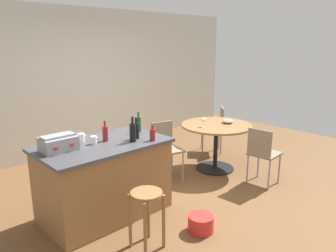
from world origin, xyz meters
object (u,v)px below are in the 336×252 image
(folding_chair_left, at_px, (215,125))
(toolbox, at_px, (58,143))
(bottle_4, at_px, (136,130))
(wine_glass, at_px, (204,120))
(dining_table, at_px, (216,135))
(cup_0, at_px, (81,138))
(wooden_stool, at_px, (147,207))
(cup_1, at_px, (94,140))
(folding_chair_far, at_px, (263,152))
(serving_bowl, at_px, (228,121))
(bottle_0, at_px, (139,124))
(kitchen_island, at_px, (105,179))
(bottle_1, at_px, (105,133))
(bottle_2, at_px, (133,132))
(bottle_3, at_px, (152,135))
(folding_chair_near, at_px, (166,146))
(plastic_bucket, at_px, (201,223))

(folding_chair_left, distance_m, toolbox, 3.40)
(bottle_4, xyz_separation_m, wine_glass, (1.47, 0.18, -0.14))
(folding_chair_left, bearing_deg, dining_table, -140.65)
(toolbox, bearing_deg, cup_0, 18.26)
(wooden_stool, relative_size, cup_1, 5.67)
(bottle_4, height_order, wine_glass, bottle_4)
(folding_chair_far, height_order, serving_bowl, folding_chair_far)
(wooden_stool, distance_m, folding_chair_left, 3.25)
(bottle_0, xyz_separation_m, wine_glass, (1.26, -0.04, -0.14))
(dining_table, relative_size, folding_chair_left, 1.30)
(wooden_stool, relative_size, dining_table, 0.54)
(folding_chair_far, distance_m, wine_glass, 1.02)
(dining_table, xyz_separation_m, folding_chair_far, (-0.01, -0.86, -0.07))
(bottle_4, relative_size, wine_glass, 1.84)
(kitchen_island, distance_m, wine_glass, 1.93)
(wooden_stool, relative_size, bottle_1, 2.49)
(folding_chair_left, height_order, bottle_0, bottle_0)
(bottle_4, bearing_deg, kitchen_island, 163.83)
(bottle_0, relative_size, cup_1, 2.50)
(bottle_2, bearing_deg, kitchen_island, 147.33)
(wine_glass, xyz_separation_m, serving_bowl, (0.46, -0.12, -0.07))
(bottle_1, height_order, bottle_2, bottle_2)
(bottle_3, bearing_deg, wooden_stool, -135.37)
(folding_chair_left, bearing_deg, wine_glass, -151.52)
(folding_chair_far, bearing_deg, dining_table, 89.65)
(folding_chair_near, distance_m, bottle_2, 1.22)
(dining_table, height_order, folding_chair_near, folding_chair_near)
(bottle_3, bearing_deg, folding_chair_far, -18.18)
(folding_chair_left, relative_size, cup_0, 7.27)
(folding_chair_far, xyz_separation_m, toolbox, (-2.63, 0.96, 0.48))
(toolbox, distance_m, wine_glass, 2.37)
(cup_1, bearing_deg, folding_chair_near, 10.83)
(bottle_3, bearing_deg, bottle_2, 146.83)
(bottle_2, xyz_separation_m, serving_bowl, (2.04, 0.13, -0.23))
(cup_1, bearing_deg, serving_bowl, -2.55)
(kitchen_island, height_order, serving_bowl, kitchen_island)
(bottle_3, distance_m, cup_0, 0.84)
(folding_chair_near, height_order, folding_chair_far, folding_chair_near)
(bottle_1, xyz_separation_m, cup_0, (-0.23, 0.16, -0.04))
(cup_0, relative_size, cup_1, 1.11)
(kitchen_island, xyz_separation_m, bottle_1, (0.07, 0.05, 0.55))
(folding_chair_far, height_order, bottle_4, bottle_4)
(folding_chair_far, xyz_separation_m, bottle_3, (-1.64, 0.54, 0.47))
(wooden_stool, height_order, folding_chair_near, folding_chair_near)
(wooden_stool, bearing_deg, folding_chair_far, 0.43)
(dining_table, bearing_deg, folding_chair_near, 160.49)
(bottle_0, distance_m, plastic_bucket, 1.49)
(wooden_stool, height_order, cup_0, cup_0)
(folding_chair_left, relative_size, bottle_3, 4.57)
(kitchen_island, relative_size, serving_bowl, 8.45)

